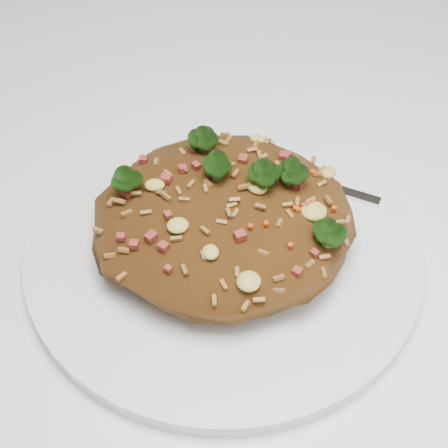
{
  "coord_description": "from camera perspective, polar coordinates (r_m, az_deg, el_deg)",
  "views": [
    {
      "loc": [
        -0.04,
        -0.36,
        1.12
      ],
      "look_at": [
        -0.02,
        -0.07,
        0.78
      ],
      "focal_mm": 50.0,
      "sensor_mm": 36.0,
      "label": 1
    }
  ],
  "objects": [
    {
      "name": "fork",
      "position": [
        0.5,
        6.09,
        4.47
      ],
      "size": [
        0.15,
        0.09,
        0.0
      ],
      "rotation": [
        0.0,
        0.0,
        -0.49
      ],
      "color": "silver",
      "rests_on": "plate"
    },
    {
      "name": "fried_rice",
      "position": [
        0.44,
        0.04,
        1.26
      ],
      "size": [
        0.19,
        0.17,
        0.07
      ],
      "color": "brown",
      "rests_on": "plate"
    },
    {
      "name": "dining_table",
      "position": [
        0.58,
        1.4,
        -2.58
      ],
      "size": [
        1.2,
        0.8,
        0.75
      ],
      "color": "white",
      "rests_on": "ground"
    },
    {
      "name": "plate",
      "position": [
        0.46,
        0.0,
        -1.78
      ],
      "size": [
        0.29,
        0.29,
        0.01
      ],
      "primitive_type": "cylinder",
      "color": "white",
      "rests_on": "dining_table"
    }
  ]
}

